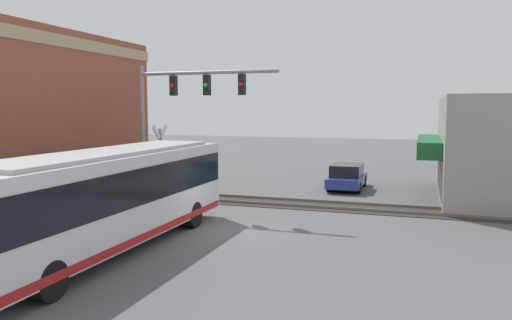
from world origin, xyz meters
TOP-DOWN VIEW (x-y plane):
  - ground_plane at (0.00, 0.00)m, footprint 120.00×120.00m
  - city_bus at (-3.51, 2.80)m, footprint 11.79×2.59m
  - traffic_signal_gantry at (3.52, 3.82)m, footprint 0.42×6.71m
  - crossing_signal at (4.34, 5.40)m, footprint 1.41×1.18m
  - rail_track_near at (6.00, 0.00)m, footprint 2.60×60.00m
  - parked_car_blue at (11.27, -2.60)m, footprint 4.23×1.82m
  - pedestrian_at_crossing at (5.22, 4.79)m, footprint 0.34×0.34m

SIDE VIEW (x-z plane):
  - ground_plane at x=0.00m, z-range 0.00..0.00m
  - rail_track_near at x=6.00m, z-range -0.05..0.10m
  - parked_car_blue at x=11.27m, z-range -0.05..1.39m
  - pedestrian_at_crossing at x=5.22m, z-range 0.01..1.65m
  - city_bus at x=-3.51m, z-range 0.17..3.42m
  - crossing_signal at x=4.34m, z-range 0.39..4.20m
  - traffic_signal_gantry at x=3.52m, z-range 1.56..8.10m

